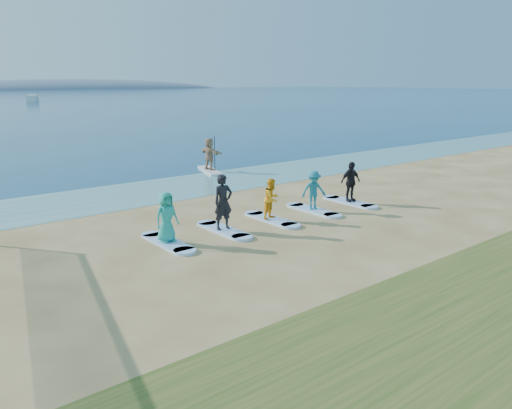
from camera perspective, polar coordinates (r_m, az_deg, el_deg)
ground at (r=16.16m, az=8.56°, el=-4.34°), size 600.00×600.00×0.00m
shallow_water at (r=24.26m, az=-9.89°, el=1.82°), size 600.00×600.00×0.00m
island_ridge at (r=328.09m, az=-20.25°, el=12.29°), size 220.00×56.00×18.00m
paddleboard at (r=28.52m, az=-5.30°, el=3.88°), size 1.62×3.07×0.12m
paddleboarder at (r=28.36m, az=-5.34°, el=5.79°), size 0.73×1.72×1.80m
boat_offshore_b at (r=132.95m, az=-24.15°, el=10.64°), size 4.07×5.86×1.67m
surfboard_0 at (r=16.10m, az=-10.06°, el=-4.31°), size 0.70×2.20×0.09m
student_0 at (r=15.86m, az=-10.19°, el=-1.41°), size 0.82×0.56×1.60m
surfboard_1 at (r=17.18m, az=-3.72°, el=-2.94°), size 0.70×2.20×0.09m
student_1 at (r=16.91m, az=-3.77°, el=0.28°), size 0.73×0.51×1.90m
surfboard_2 at (r=18.45m, az=1.79°, el=-1.72°), size 0.70×2.20×0.09m
student_2 at (r=18.25m, az=1.81°, el=0.67°), size 0.86×0.76×1.49m
surfboard_3 at (r=19.88m, az=6.55°, el=-0.65°), size 0.70×2.20×0.09m
student_3 at (r=19.69m, az=6.62°, el=1.63°), size 1.14×0.93×1.53m
surfboard_4 at (r=21.43m, az=10.65°, el=0.27°), size 0.70×2.20×0.09m
student_4 at (r=21.24m, az=10.75°, el=2.59°), size 1.03×0.56×1.68m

